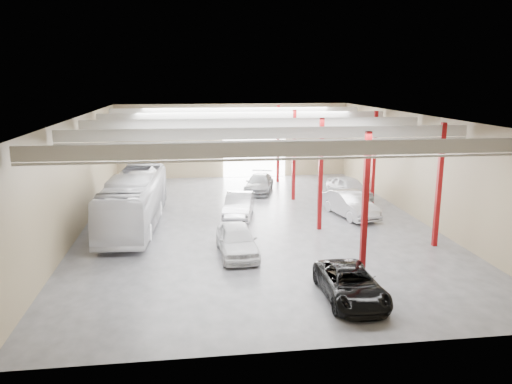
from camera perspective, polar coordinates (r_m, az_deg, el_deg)
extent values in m
cube|color=#444448|center=(33.07, -0.07, -3.51)|extent=(22.00, 32.00, 0.01)
cube|color=#9E9E9A|center=(31.82, -0.08, 8.68)|extent=(22.00, 32.00, 0.12)
cube|color=#887655|center=(48.00, -2.60, 5.87)|extent=(22.00, 0.12, 7.00)
cube|color=#887655|center=(17.03, 7.08, -7.17)|extent=(22.00, 0.12, 7.00)
cube|color=#887655|center=(32.71, -19.56, 1.87)|extent=(0.12, 32.00, 7.00)
cube|color=#887655|center=(35.41, 17.88, 2.78)|extent=(0.12, 32.00, 7.00)
cube|color=white|center=(48.19, -0.20, 4.71)|extent=(6.00, 0.20, 5.00)
cube|color=maroon|center=(23.62, 12.36, -1.69)|extent=(0.25, 0.25, 7.00)
cube|color=maroon|center=(31.07, 7.38, 1.96)|extent=(0.25, 0.25, 7.00)
cube|color=maroon|center=(38.74, 4.34, 4.18)|extent=(0.25, 0.25, 7.00)
cube|color=maroon|center=(45.54, 2.52, 5.49)|extent=(0.25, 0.25, 7.00)
cube|color=maroon|center=(29.47, 20.19, 0.68)|extent=(0.25, 0.25, 7.00)
cube|color=maroon|center=(38.44, 13.33, 3.80)|extent=(0.25, 0.25, 7.00)
cube|color=silver|center=(20.09, 4.44, 4.93)|extent=(21.60, 0.15, 0.60)
cube|color=silver|center=(20.15, 4.43, 3.81)|extent=(21.60, 0.10, 0.10)
cube|color=silver|center=(25.95, 1.68, 6.74)|extent=(21.60, 0.15, 0.60)
cube|color=silver|center=(25.99, 1.67, 5.87)|extent=(21.60, 0.10, 0.10)
cube|color=silver|center=(31.86, -0.08, 7.88)|extent=(21.60, 0.15, 0.60)
cube|color=silver|center=(31.89, -0.08, 7.16)|extent=(21.60, 0.10, 0.10)
cube|color=silver|center=(37.79, -1.29, 8.65)|extent=(21.60, 0.15, 0.60)
cube|color=silver|center=(37.82, -1.28, 8.04)|extent=(21.60, 0.10, 0.10)
cube|color=silver|center=(43.75, -2.17, 9.21)|extent=(21.60, 0.15, 0.60)
cube|color=silver|center=(43.77, -2.17, 8.69)|extent=(21.60, 0.10, 0.10)
imported|color=silver|center=(32.80, -13.73, -0.96)|extent=(3.53, 12.29, 3.38)
imported|color=black|center=(22.09, 10.77, -10.31)|extent=(2.35, 5.05, 1.40)
imported|color=white|center=(26.93, -2.21, -5.50)|extent=(2.19, 4.98, 1.67)
imported|color=#B8B8BD|center=(34.19, -1.96, -1.54)|extent=(2.74, 5.25, 1.65)
imported|color=slate|center=(41.74, 0.36, 1.00)|extent=(3.35, 5.53, 1.50)
imported|color=#B7B7BC|center=(34.95, 10.72, -1.37)|extent=(2.90, 5.50, 1.72)
imported|color=silver|center=(40.26, 10.60, 0.49)|extent=(2.95, 5.28, 1.70)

